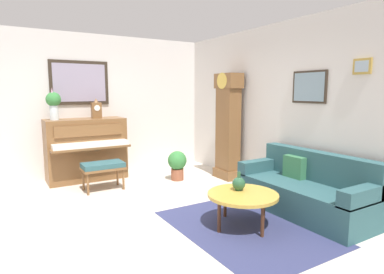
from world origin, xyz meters
name	(u,v)px	position (x,y,z in m)	size (l,w,h in m)	color
ground_plane	(146,217)	(0.00, 0.00, -0.05)	(6.40, 6.00, 0.10)	beige
wall_left	(93,105)	(-2.60, -0.01, 1.41)	(0.13, 4.90, 2.80)	silver
wall_back	(275,108)	(0.01, 2.40, 1.40)	(5.30, 0.13, 2.80)	silver
area_rug	(245,228)	(1.08, 0.86, 0.00)	(2.10, 1.50, 0.01)	navy
piano	(86,149)	(-2.23, -0.27, 0.59)	(0.87, 1.44, 1.17)	brown
piano_bench	(103,167)	(-1.39, -0.19, 0.41)	(0.42, 0.70, 0.48)	brown
grandfather_clock	(228,129)	(-0.93, 2.11, 0.96)	(0.52, 0.34, 2.03)	brown
couch	(306,191)	(1.10, 1.94, 0.31)	(1.90, 0.80, 0.84)	#2D565B
coffee_table	(243,196)	(1.02, 0.87, 0.40)	(0.88, 0.88, 0.43)	gold
mantel_clock	(96,109)	(-2.23, -0.05, 1.34)	(0.13, 0.18, 0.38)	brown
flower_vase	(54,102)	(-2.23, -0.80, 1.49)	(0.26, 0.26, 0.58)	silver
green_jug	(239,183)	(0.89, 0.91, 0.52)	(0.17, 0.17, 0.24)	#234C33
potted_plant	(177,163)	(-1.30, 1.20, 0.32)	(0.36, 0.36, 0.56)	#935138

